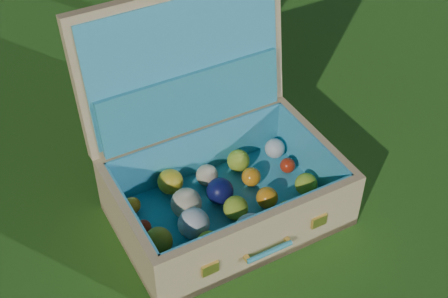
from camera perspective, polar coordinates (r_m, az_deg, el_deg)
ground at (r=1.64m, az=-3.08°, el=-7.55°), size 60.00×60.00×0.00m
suitcase at (r=1.61m, az=-1.02°, el=-0.79°), size 0.70×0.65×0.55m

